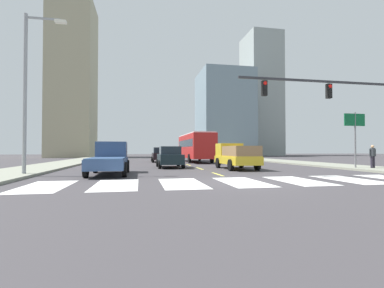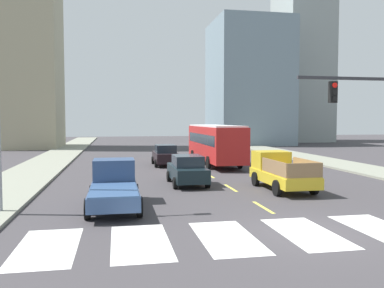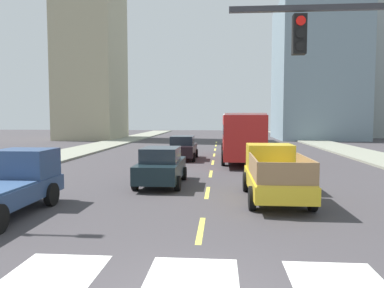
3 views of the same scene
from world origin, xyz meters
TOP-DOWN VIEW (x-y plane):
  - sidewalk_left at (-12.06, 18.00)m, footprint 3.90×110.00m
  - lane_dash_0 at (0.00, 4.00)m, footprint 0.16×2.40m
  - lane_dash_1 at (0.00, 9.00)m, footprint 0.16×2.40m
  - lane_dash_2 at (0.00, 14.00)m, footprint 0.16×2.40m
  - lane_dash_3 at (0.00, 19.00)m, footprint 0.16×2.40m
  - lane_dash_4 at (0.00, 24.00)m, footprint 0.16×2.40m
  - lane_dash_5 at (0.00, 29.00)m, footprint 0.16×2.40m
  - lane_dash_6 at (0.00, 34.00)m, footprint 0.16×2.40m
  - lane_dash_7 at (0.00, 39.00)m, footprint 0.16×2.40m
  - pickup_stakebed at (2.56, 8.29)m, footprint 2.18×5.20m
  - pickup_dark at (-6.31, 5.28)m, footprint 2.18×5.20m
  - city_bus at (1.94, 20.43)m, footprint 2.72×10.80m
  - sedan_mid at (-2.23, 20.62)m, footprint 2.02×4.40m
  - sedan_near_right at (-2.16, 10.57)m, footprint 2.02×4.40m
  - tower_tall_centre at (-17.45, 44.58)m, footprint 7.82×9.59m
  - block_mid_right at (13.86, 47.17)m, footprint 11.01×11.74m

SIDE VIEW (x-z plane):
  - lane_dash_0 at x=0.00m, z-range 0.00..0.01m
  - lane_dash_1 at x=0.00m, z-range 0.00..0.01m
  - lane_dash_2 at x=0.00m, z-range 0.00..0.01m
  - lane_dash_3 at x=0.00m, z-range 0.00..0.01m
  - lane_dash_4 at x=0.00m, z-range 0.00..0.01m
  - lane_dash_5 at x=0.00m, z-range 0.00..0.01m
  - lane_dash_6 at x=0.00m, z-range 0.00..0.01m
  - lane_dash_7 at x=0.00m, z-range 0.00..0.01m
  - sidewalk_left at x=-12.06m, z-range 0.00..0.15m
  - sedan_mid at x=-2.23m, z-range 0.00..1.72m
  - sedan_near_right at x=-2.16m, z-range 0.00..1.72m
  - pickup_dark at x=-6.31m, z-range -0.06..1.90m
  - pickup_stakebed at x=2.56m, z-range -0.04..1.92m
  - city_bus at x=1.94m, z-range 0.29..3.61m
  - block_mid_right at x=13.86m, z-range 0.00..18.70m
  - tower_tall_centre at x=-17.45m, z-range 0.00..29.97m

